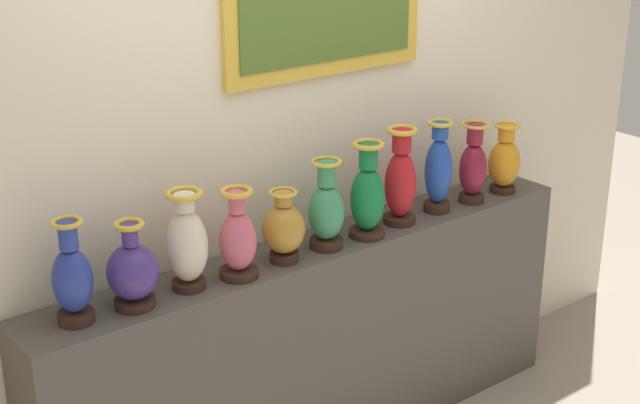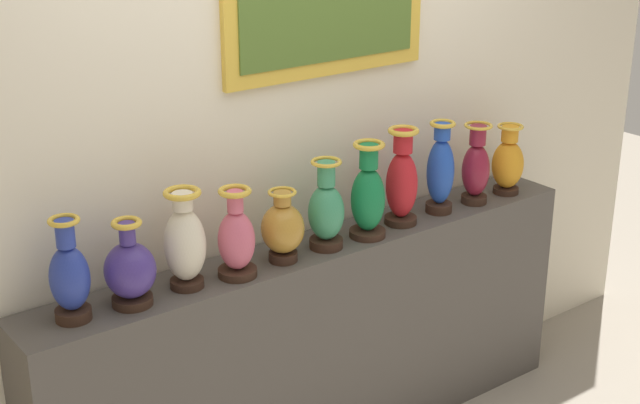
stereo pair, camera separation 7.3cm
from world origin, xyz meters
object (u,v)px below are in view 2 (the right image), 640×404
(vase_ochre, at_px, (283,228))
(vase_burgundy, at_px, (476,168))
(vase_cobalt, at_px, (70,277))
(vase_sapphire, at_px, (440,171))
(vase_rose, at_px, (236,239))
(vase_emerald, at_px, (368,196))
(vase_indigo, at_px, (130,270))
(vase_ivory, at_px, (185,243))
(vase_amber, at_px, (508,163))
(vase_crimson, at_px, (402,181))
(vase_jade, at_px, (327,211))

(vase_ochre, height_order, vase_burgundy, vase_burgundy)
(vase_cobalt, height_order, vase_sapphire, vase_sapphire)
(vase_cobalt, xyz_separation_m, vase_rose, (0.64, -0.04, -0.01))
(vase_emerald, distance_m, vase_sapphire, 0.44)
(vase_indigo, height_order, vase_ivory, vase_ivory)
(vase_amber, bearing_deg, vase_indigo, 179.60)
(vase_cobalt, height_order, vase_crimson, vase_crimson)
(vase_cobalt, xyz_separation_m, vase_ivory, (0.44, -0.01, 0.02))
(vase_indigo, xyz_separation_m, vase_sapphire, (1.50, 0.00, 0.06))
(vase_emerald, height_order, vase_burgundy, vase_emerald)
(vase_sapphire, bearing_deg, vase_rose, -178.75)
(vase_ivory, distance_m, vase_rose, 0.20)
(vase_cobalt, relative_size, vase_ivory, 0.99)
(vase_jade, relative_size, vase_crimson, 0.87)
(vase_rose, bearing_deg, vase_sapphire, 1.25)
(vase_ochre, relative_size, vase_amber, 0.89)
(vase_ochre, xyz_separation_m, vase_emerald, (0.42, -0.01, 0.04))
(vase_rose, bearing_deg, vase_indigo, 176.97)
(vase_jade, bearing_deg, vase_sapphire, 1.12)
(vase_rose, xyz_separation_m, vase_jade, (0.44, 0.01, 0.01))
(vase_rose, height_order, vase_amber, vase_rose)
(vase_jade, bearing_deg, vase_emerald, -3.24)
(vase_ivory, distance_m, vase_crimson, 1.05)
(vase_indigo, xyz_separation_m, vase_burgundy, (1.71, -0.01, 0.03))
(vase_ivory, xyz_separation_m, vase_ochre, (0.42, -0.02, -0.04))
(vase_cobalt, distance_m, vase_ivory, 0.44)
(vase_ochre, xyz_separation_m, vase_burgundy, (1.07, -0.00, 0.03))
(vase_indigo, distance_m, vase_ochre, 0.64)
(vase_ivory, bearing_deg, vase_crimson, -0.42)
(vase_cobalt, xyz_separation_m, vase_crimson, (1.49, -0.02, 0.03))
(vase_emerald, bearing_deg, vase_ivory, 177.81)
(vase_jade, bearing_deg, vase_indigo, 179.23)
(vase_indigo, height_order, vase_rose, vase_rose)
(vase_indigo, relative_size, vase_amber, 0.98)
(vase_cobalt, height_order, vase_rose, vase_cobalt)
(vase_emerald, distance_m, vase_amber, 0.86)
(vase_ivory, height_order, vase_amber, vase_ivory)
(vase_cobalt, distance_m, vase_emerald, 1.28)
(vase_ivory, relative_size, vase_sapphire, 0.92)
(vase_cobalt, bearing_deg, vase_emerald, -1.93)
(vase_indigo, distance_m, vase_amber, 1.93)
(vase_indigo, distance_m, vase_burgundy, 1.71)
(vase_jade, distance_m, vase_burgundy, 0.85)
(vase_burgundy, height_order, vase_amber, vase_burgundy)
(vase_emerald, relative_size, vase_crimson, 0.96)
(vase_ivory, height_order, vase_ochre, vase_ivory)
(vase_ivory, relative_size, vase_burgundy, 1.02)
(vase_sapphire, xyz_separation_m, vase_amber, (0.42, -0.01, -0.04))
(vase_burgundy, bearing_deg, vase_jade, 179.84)
(vase_jade, bearing_deg, vase_rose, -178.55)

